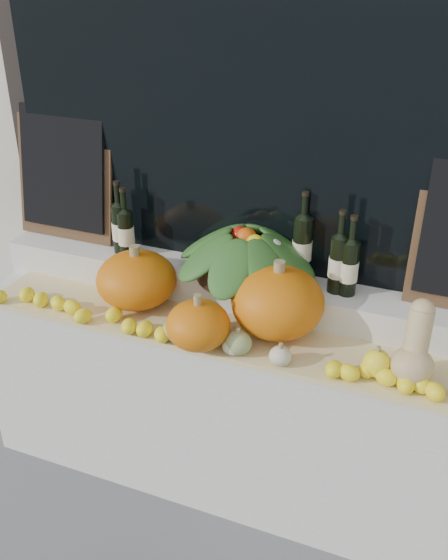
{
  "coord_description": "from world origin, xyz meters",
  "views": [
    {
      "loc": [
        0.81,
        -0.57,
        2.32
      ],
      "look_at": [
        0.0,
        1.45,
        1.12
      ],
      "focal_mm": 40.0,
      "sensor_mm": 36.0,
      "label": 1
    }
  ],
  "objects_px": {
    "butternut_squash": "(415,350)",
    "produce_bowl": "(246,253)",
    "pumpkin_right": "(278,302)",
    "pumpkin_left": "(136,280)",
    "wine_bottle_tall": "(302,247)"
  },
  "relations": [
    {
      "from": "pumpkin_left",
      "to": "produce_bowl",
      "type": "xyz_separation_m",
      "value": [
        0.43,
        0.19,
        0.12
      ]
    },
    {
      "from": "pumpkin_left",
      "to": "produce_bowl",
      "type": "height_order",
      "value": "produce_bowl"
    },
    {
      "from": "produce_bowl",
      "to": "wine_bottle_tall",
      "type": "relative_size",
      "value": 1.7
    },
    {
      "from": "pumpkin_right",
      "to": "pumpkin_left",
      "type": "bearing_deg",
      "value": -179.09
    },
    {
      "from": "butternut_squash",
      "to": "wine_bottle_tall",
      "type": "relative_size",
      "value": 0.77
    },
    {
      "from": "butternut_squash",
      "to": "pumpkin_left",
      "type": "bearing_deg",
      "value": 175.34
    },
    {
      "from": "pumpkin_left",
      "to": "pumpkin_right",
      "type": "xyz_separation_m",
      "value": [
        0.63,
        0.01,
        0.02
      ]
    },
    {
      "from": "butternut_squash",
      "to": "pumpkin_right",
      "type": "bearing_deg",
      "value": 169.0
    },
    {
      "from": "butternut_squash",
      "to": "wine_bottle_tall",
      "type": "bearing_deg",
      "value": 145.38
    },
    {
      "from": "pumpkin_right",
      "to": "butternut_squash",
      "type": "distance_m",
      "value": 0.56
    },
    {
      "from": "butternut_squash",
      "to": "produce_bowl",
      "type": "xyz_separation_m",
      "value": [
        -0.75,
        0.28,
        0.12
      ]
    },
    {
      "from": "pumpkin_left",
      "to": "pumpkin_right",
      "type": "relative_size",
      "value": 0.93
    },
    {
      "from": "pumpkin_right",
      "to": "produce_bowl",
      "type": "height_order",
      "value": "produce_bowl"
    },
    {
      "from": "pumpkin_left",
      "to": "wine_bottle_tall",
      "type": "height_order",
      "value": "wine_bottle_tall"
    },
    {
      "from": "pumpkin_right",
      "to": "produce_bowl",
      "type": "relative_size",
      "value": 0.57
    }
  ]
}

